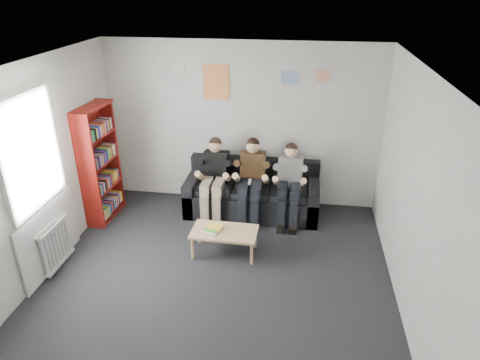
% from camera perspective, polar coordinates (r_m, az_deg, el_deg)
% --- Properties ---
extents(room_shell, '(5.00, 5.00, 5.00)m').
position_cam_1_polar(room_shell, '(4.78, -4.12, -2.11)').
color(room_shell, black).
rests_on(room_shell, ground).
extents(sofa, '(2.15, 0.88, 0.83)m').
position_cam_1_polar(sofa, '(7.06, 1.67, -1.97)').
color(sofa, black).
rests_on(sofa, ground).
extents(bookshelf, '(0.28, 0.83, 1.85)m').
position_cam_1_polar(bookshelf, '(7.00, -18.10, 2.09)').
color(bookshelf, maroon).
rests_on(bookshelf, ground).
extents(coffee_table, '(0.91, 0.50, 0.36)m').
position_cam_1_polar(coffee_table, '(6.00, -2.11, -7.15)').
color(coffee_table, tan).
rests_on(coffee_table, ground).
extents(game_cases, '(0.25, 0.22, 0.05)m').
position_cam_1_polar(game_cases, '(5.98, -3.66, -6.53)').
color(game_cases, white).
rests_on(game_cases, coffee_table).
extents(person_left, '(0.38, 0.82, 1.28)m').
position_cam_1_polar(person_left, '(6.82, -3.48, 0.14)').
color(person_left, black).
rests_on(person_left, sofa).
extents(person_middle, '(0.40, 0.85, 1.30)m').
position_cam_1_polar(person_middle, '(6.73, 1.51, -0.11)').
color(person_middle, '#443016').
rests_on(person_middle, sofa).
extents(person_right, '(0.37, 0.80, 1.25)m').
position_cam_1_polar(person_right, '(6.70, 6.59, -0.57)').
color(person_right, white).
rests_on(person_right, sofa).
extents(radiator, '(0.10, 0.64, 0.60)m').
position_cam_1_polar(radiator, '(6.22, -23.34, -7.91)').
color(radiator, silver).
rests_on(radiator, ground).
extents(window, '(0.05, 1.30, 2.36)m').
position_cam_1_polar(window, '(5.94, -25.07, -2.31)').
color(window, white).
rests_on(window, room_shell).
extents(poster_large, '(0.42, 0.01, 0.55)m').
position_cam_1_polar(poster_large, '(6.92, -3.20, 12.92)').
color(poster_large, '#E4B650').
rests_on(poster_large, room_shell).
extents(poster_blue, '(0.25, 0.01, 0.20)m').
position_cam_1_polar(poster_blue, '(6.76, 6.65, 13.36)').
color(poster_blue, '#3977C1').
rests_on(poster_blue, room_shell).
extents(poster_pink, '(0.22, 0.01, 0.18)m').
position_cam_1_polar(poster_pink, '(6.76, 11.02, 13.50)').
color(poster_pink, '#E246AD').
rests_on(poster_pink, room_shell).
extents(poster_sign, '(0.20, 0.01, 0.14)m').
position_cam_1_polar(poster_sign, '(7.02, -8.20, 14.56)').
color(poster_sign, silver).
rests_on(poster_sign, room_shell).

